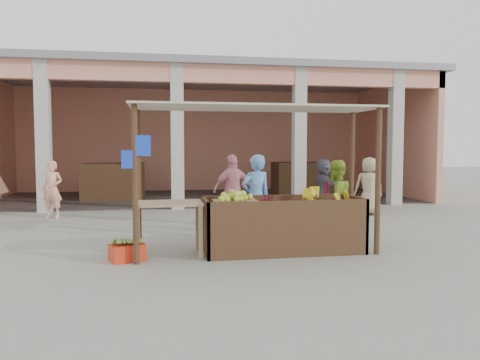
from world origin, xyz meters
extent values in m
plane|color=gray|center=(0.00, 0.00, 0.00)|extent=(60.00, 60.00, 0.00)
cube|color=#E38E76|center=(0.00, 11.40, 2.00)|extent=(14.00, 0.20, 4.00)
cube|color=#E38E76|center=(6.90, 8.50, 2.00)|extent=(0.20, 6.00, 4.00)
cube|color=#E38E76|center=(0.00, 5.65, 3.75)|extent=(14.00, 0.30, 0.50)
cube|color=gray|center=(0.00, 8.50, 4.10)|extent=(14.40, 6.40, 0.20)
cube|color=beige|center=(-4.50, 5.65, 2.00)|extent=(0.35, 0.35, 4.00)
cube|color=beige|center=(-1.00, 5.65, 2.00)|extent=(0.35, 0.35, 4.00)
cube|color=beige|center=(2.50, 5.65, 2.00)|extent=(0.35, 0.35, 4.00)
cube|color=beige|center=(5.50, 5.65, 2.00)|extent=(0.35, 0.35, 4.00)
cube|color=#4F301F|center=(-3.00, 8.50, 0.60)|extent=(2.00, 1.20, 1.20)
cube|color=#4F301F|center=(3.50, 8.50, 0.60)|extent=(2.00, 1.20, 1.20)
cube|color=#4F301F|center=(0.50, 0.00, 0.40)|extent=(2.60, 0.95, 0.80)
cylinder|color=#4F301F|center=(-1.85, -0.45, 1.18)|extent=(0.09, 0.09, 2.35)
cylinder|color=#4F301F|center=(1.95, -0.45, 1.18)|extent=(0.09, 0.09, 2.35)
cylinder|color=#4F301F|center=(-1.85, 0.60, 1.18)|extent=(0.09, 0.09, 2.35)
cylinder|color=#4F301F|center=(1.95, 0.60, 1.18)|extent=(0.09, 0.09, 2.35)
cube|color=beige|center=(0.05, 0.08, 2.37)|extent=(4.00, 1.35, 0.03)
cube|color=blue|center=(-1.73, -0.45, 1.75)|extent=(0.22, 0.08, 0.30)
cube|color=blue|center=(-1.95, -0.45, 1.55)|extent=(0.18, 0.07, 0.26)
cube|color=#9C7C50|center=(-0.28, 0.01, 0.83)|extent=(0.72, 0.62, 0.06)
ellipsoid|color=yellow|center=(-0.28, 0.01, 0.93)|extent=(0.61, 0.54, 0.13)
ellipsoid|color=maroon|center=(0.26, -0.01, 0.87)|extent=(0.42, 0.35, 0.13)
cube|color=#A18461|center=(-1.37, 0.01, 0.84)|extent=(1.07, 0.72, 0.04)
cube|color=#A18461|center=(-1.85, -0.30, 0.41)|extent=(0.06, 0.06, 0.82)
cube|color=#A18461|center=(-0.88, -0.30, 0.41)|extent=(0.06, 0.06, 0.82)
cube|color=#A18461|center=(-1.85, 0.31, 0.41)|extent=(0.06, 0.06, 0.82)
cube|color=#A18461|center=(-0.88, 0.31, 0.41)|extent=(0.06, 0.06, 0.82)
cube|color=red|center=(-2.00, -0.21, 0.13)|extent=(0.59, 0.51, 0.26)
ellipsoid|color=maroon|center=(2.61, 5.14, 0.31)|extent=(0.46, 0.46, 0.62)
ellipsoid|color=maroon|center=(2.97, 5.19, 0.31)|extent=(0.46, 0.46, 0.62)
ellipsoid|color=maroon|center=(2.80, 5.45, 0.31)|extent=(0.46, 0.46, 0.62)
imported|color=#619FE5|center=(0.27, 1.04, 0.85)|extent=(0.75, 0.63, 1.70)
imported|color=#99BF30|center=(1.79, 0.95, 0.78)|extent=(0.87, 0.75, 1.57)
imported|color=maroon|center=(1.47, 2.02, 0.52)|extent=(0.98, 2.09, 1.05)
imported|color=pink|center=(0.11, 2.77, 0.84)|extent=(1.07, 0.71, 1.68)
imported|color=tan|center=(3.75, 3.69, 0.82)|extent=(0.87, 0.65, 1.64)
imported|color=#4C4C58|center=(2.80, 4.39, 0.76)|extent=(0.68, 1.44, 1.52)
imported|color=#EFA983|center=(-4.08, 4.57, 0.73)|extent=(0.64, 0.55, 1.46)
camera|label=1|loc=(-1.50, -7.42, 1.73)|focal=35.00mm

